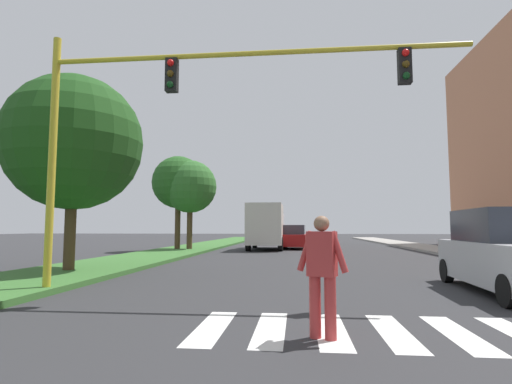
{
  "coord_description": "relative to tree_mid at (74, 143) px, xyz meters",
  "views": [
    {
      "loc": [
        -0.94,
        1.15,
        1.52
      ],
      "look_at": [
        -2.48,
        16.3,
        2.87
      ],
      "focal_mm": 28.2,
      "sensor_mm": 36.0,
      "label": 1
    }
  ],
  "objects": [
    {
      "name": "sedan_midblock",
      "position": [
        7.26,
        16.59,
        -3.58
      ],
      "size": [
        1.98,
        4.36,
        1.7
      ],
      "color": "maroon",
      "rests_on": "ground_plane"
    },
    {
      "name": "truck_box_delivery",
      "position": [
        5.32,
        15.47,
        -2.73
      ],
      "size": [
        2.4,
        6.2,
        3.1
      ],
      "color": "#B7B7BC",
      "rests_on": "ground_plane"
    },
    {
      "name": "traffic_light_gantry",
      "position": [
        4.57,
        -3.68,
        0.03
      ],
      "size": [
        9.76,
        0.3,
        6.0
      ],
      "color": "gold",
      "rests_on": "median_strip"
    },
    {
      "name": "pedestrian_performer",
      "position": [
        7.8,
        -6.89,
        -3.43
      ],
      "size": [
        0.72,
        0.37,
        1.69
      ],
      "color": "#B23333",
      "rests_on": "ground_plane"
    },
    {
      "name": "suv_crossing",
      "position": [
        12.42,
        -2.52,
        -3.44
      ],
      "size": [
        2.18,
        4.69,
        1.97
      ],
      "color": "#B7B7BC",
      "rests_on": "ground_plane"
    },
    {
      "name": "tree_mid",
      "position": [
        0.0,
        0.0,
        0.0
      ],
      "size": [
        4.54,
        4.54,
        6.5
      ],
      "color": "#4C3823",
      "rests_on": "median_strip"
    },
    {
      "name": "ground_plane",
      "position": [
        8.4,
        16.24,
        -4.37
      ],
      "size": [
        140.0,
        140.0,
        0.0
      ],
      "primitive_type": "plane",
      "color": "#2D2D30"
    },
    {
      "name": "crosswalk",
      "position": [
        8.4,
        -6.41,
        -4.36
      ],
      "size": [
        4.95,
        2.2,
        0.01
      ],
      "color": "silver",
      "rests_on": "ground_plane"
    },
    {
      "name": "median_strip",
      "position": [
        0.09,
        14.24,
        -4.29
      ],
      "size": [
        3.71,
        64.0,
        0.15
      ],
      "primitive_type": "cube",
      "color": "#386B2D",
      "rests_on": "ground_plane"
    },
    {
      "name": "tree_distant",
      "position": [
        -0.35,
        13.16,
        0.13
      ],
      "size": [
        3.46,
        3.46,
        6.1
      ],
      "color": "#4C3823",
      "rests_on": "median_strip"
    },
    {
      "name": "tree_far",
      "position": [
        0.5,
        13.01,
        -0.18
      ],
      "size": [
        3.45,
        3.45,
        5.78
      ],
      "color": "#4C3823",
      "rests_on": "median_strip"
    },
    {
      "name": "sidewalk_right",
      "position": [
        16.72,
        14.24,
        -4.29
      ],
      "size": [
        3.0,
        64.0,
        0.15
      ],
      "primitive_type": "cube",
      "color": "#9E9991",
      "rests_on": "ground_plane"
    }
  ]
}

